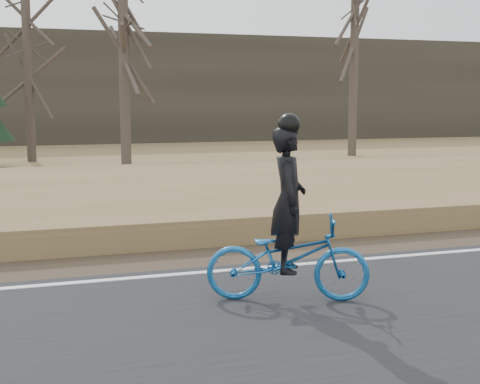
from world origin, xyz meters
name	(u,v)px	position (x,y,z in m)	size (l,w,h in m)	color
ground	(419,262)	(0.00, 0.00, 0.00)	(120.00, 120.00, 0.00)	olive
edge_line	(412,255)	(0.00, 0.20, 0.07)	(120.00, 0.12, 0.01)	silver
shoulder	(379,244)	(0.00, 1.20, 0.02)	(120.00, 1.60, 0.04)	#473A2B
embankment	(306,205)	(0.00, 4.20, 0.22)	(120.00, 5.00, 0.44)	olive
ballast	(247,183)	(0.00, 8.00, 0.23)	(120.00, 3.00, 0.45)	slate
railroad	(248,172)	(0.00, 8.00, 0.53)	(120.00, 2.40, 0.29)	black
treeline_backdrop	(124,88)	(0.00, 30.00, 3.00)	(120.00, 4.00, 6.00)	#383328
cyclist	(288,243)	(-2.63, -1.31, 0.74)	(2.01, 1.29, 2.18)	#155795
bare_tree_left	(28,70)	(-5.24, 18.69, 3.50)	(0.36, 0.36, 6.99)	#4A3E36
bare_tree_near_left	(124,68)	(-2.16, 14.76, 3.46)	(0.36, 0.36, 6.92)	#4A3E36
bare_tree_center	(354,65)	(7.88, 17.39, 3.82)	(0.36, 0.36, 7.65)	#4A3E36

